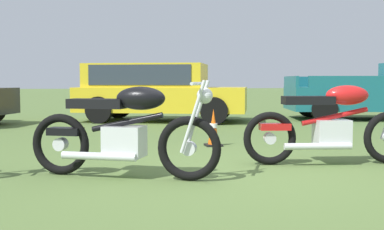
{
  "coord_description": "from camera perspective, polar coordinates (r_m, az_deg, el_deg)",
  "views": [
    {
      "loc": [
        -1.59,
        -5.01,
        1.01
      ],
      "look_at": [
        -0.38,
        0.82,
        0.59
      ],
      "focal_mm": 45.3,
      "sensor_mm": 36.0,
      "label": 1
    }
  ],
  "objects": [
    {
      "name": "motorcycle_red",
      "position": [
        6.07,
        16.21,
        -1.07
      ],
      "size": [
        2.11,
        0.65,
        1.02
      ],
      "rotation": [
        0.0,
        0.0,
        -0.14
      ],
      "color": "black",
      "rests_on": "ground"
    },
    {
      "name": "motorcycle_black",
      "position": [
        5.06,
        -7.93,
        -1.95
      ],
      "size": [
        1.92,
        1.12,
        1.02
      ],
      "rotation": [
        0.0,
        0.0,
        -0.43
      ],
      "color": "black",
      "rests_on": "ground"
    },
    {
      "name": "traffic_cone",
      "position": [
        7.49,
        2.54,
        -1.65
      ],
      "size": [
        0.25,
        0.25,
        0.58
      ],
      "color": "#EA590F",
      "rests_on": "ground"
    },
    {
      "name": "ground_plane",
      "position": [
        5.35,
        5.83,
        -6.83
      ],
      "size": [
        120.0,
        120.0,
        0.0
      ],
      "primitive_type": "plane",
      "color": "#567038"
    },
    {
      "name": "car_yellow",
      "position": [
        12.15,
        -4.4,
        3.2
      ],
      "size": [
        4.49,
        3.05,
        1.43
      ],
      "rotation": [
        0.0,
        0.0,
        -0.34
      ],
      "color": "gold",
      "rests_on": "ground"
    }
  ]
}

